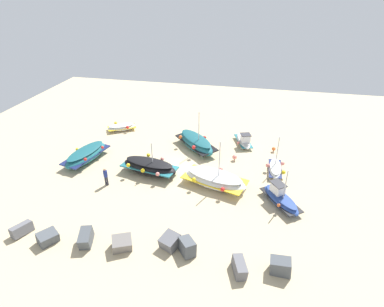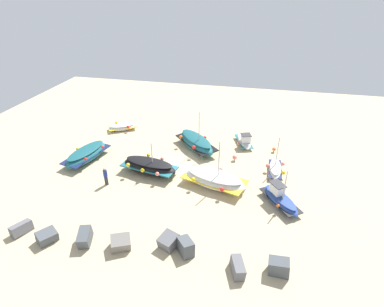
% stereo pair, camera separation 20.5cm
% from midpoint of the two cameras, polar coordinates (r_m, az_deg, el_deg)
% --- Properties ---
extents(ground_plane, '(50.50, 50.50, 0.00)m').
position_cam_midpoint_polar(ground_plane, '(26.97, -2.24, -3.14)').
color(ground_plane, '#C6B289').
extents(fishing_boat_0, '(5.73, 3.69, 4.08)m').
position_cam_midpoint_polar(fishing_boat_0, '(24.80, 4.41, -4.82)').
color(fishing_boat_0, white).
rests_on(fishing_boat_0, ground_plane).
extents(fishing_boat_1, '(2.16, 3.51, 1.39)m').
position_cam_midpoint_polar(fishing_boat_1, '(31.40, 9.87, 2.37)').
color(fishing_boat_1, white).
rests_on(fishing_boat_1, ground_plane).
extents(fishing_boat_2, '(5.01, 5.12, 4.15)m').
position_cam_midpoint_polar(fishing_boat_2, '(30.00, 0.96, 2.04)').
color(fishing_boat_2, '#1E6670').
rests_on(fishing_boat_2, ground_plane).
extents(fishing_boat_3, '(1.66, 3.20, 3.26)m').
position_cam_midpoint_polar(fishing_boat_3, '(27.45, 15.49, -2.75)').
color(fishing_boat_3, white).
rests_on(fishing_boat_3, ground_plane).
extents(fishing_boat_4, '(3.21, 3.80, 3.12)m').
position_cam_midpoint_polar(fishing_boat_4, '(23.76, 16.34, -8.12)').
color(fishing_boat_4, '#2D4C9E').
rests_on(fishing_boat_4, ground_plane).
extents(fishing_boat_5, '(5.23, 2.93, 3.06)m').
position_cam_midpoint_polar(fishing_boat_5, '(26.50, -7.76, -2.40)').
color(fishing_boat_5, black).
rests_on(fishing_boat_5, ground_plane).
extents(fishing_boat_6, '(3.34, 2.71, 0.76)m').
position_cam_midpoint_polar(fishing_boat_6, '(35.00, -12.71, 4.87)').
color(fishing_boat_6, white).
rests_on(fishing_boat_6, ground_plane).
extents(fishing_boat_7, '(2.88, 5.20, 1.21)m').
position_cam_midpoint_polar(fishing_boat_7, '(29.74, -18.93, -0.15)').
color(fishing_boat_7, '#1E6670').
rests_on(fishing_boat_7, ground_plane).
extents(person_walking, '(0.32, 0.32, 1.60)m').
position_cam_midpoint_polar(person_walking, '(25.58, -15.66, -3.91)').
color(person_walking, '#2D2D38').
rests_on(person_walking, ground_plane).
extents(breakwater_rocks, '(17.74, 2.75, 1.16)m').
position_cam_midpoint_polar(breakwater_rocks, '(19.76, -8.77, -16.64)').
color(breakwater_rocks, '#4C5156').
rests_on(breakwater_rocks, ground_plane).
extents(mooring_buoy_0, '(0.37, 0.37, 0.50)m').
position_cam_midpoint_polar(mooring_buoy_0, '(30.68, 15.26, 0.77)').
color(mooring_buoy_0, '#3F3F42').
rests_on(mooring_buoy_0, ground_plane).
extents(mooring_buoy_1, '(0.42, 0.42, 0.57)m').
position_cam_midpoint_polar(mooring_buoy_1, '(28.46, 8.18, -0.71)').
color(mooring_buoy_1, '#3F3F42').
rests_on(mooring_buoy_1, ground_plane).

